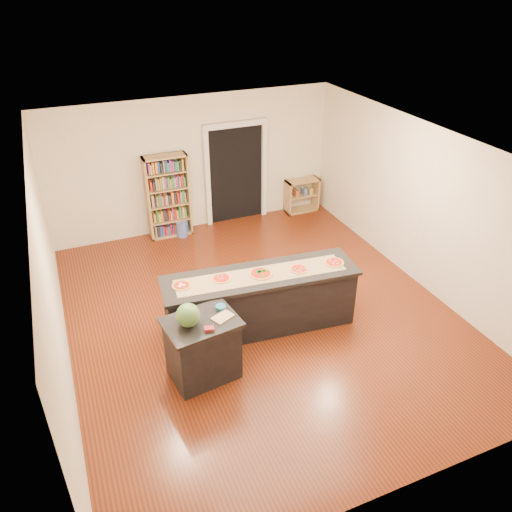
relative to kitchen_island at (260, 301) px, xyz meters
name	(u,v)px	position (x,y,z in m)	size (l,w,h in m)	color
room	(261,239)	(0.13, 0.29, 0.91)	(6.00, 7.00, 2.80)	#EDE0C7
doorway	(236,168)	(1.03, 3.75, 0.71)	(1.40, 0.09, 2.21)	black
kitchen_island	(260,301)	(0.00, 0.00, 0.00)	(2.97, 0.80, 0.98)	black
side_counter	(203,349)	(-1.15, -0.70, -0.01)	(0.96, 0.70, 0.95)	black
bookshelf	(168,197)	(-0.52, 3.59, 0.38)	(0.87, 0.31, 1.75)	tan
low_shelf	(302,195)	(2.57, 3.58, -0.11)	(0.77, 0.33, 0.77)	tan
waste_bin	(182,229)	(-0.33, 3.42, -0.33)	(0.23, 0.23, 0.33)	#516AB5
kraft_paper	(261,275)	(0.00, -0.02, 0.49)	(2.58, 0.46, 0.00)	olive
watermelon	(188,315)	(-1.32, -0.72, 0.61)	(0.31, 0.31, 0.31)	#144214
cutting_board	(223,317)	(-0.86, -0.74, 0.47)	(0.28, 0.19, 0.02)	tan
package_red	(209,329)	(-1.11, -0.92, 0.48)	(0.12, 0.09, 0.04)	maroon
package_teal	(221,307)	(-0.82, -0.55, 0.48)	(0.14, 0.14, 0.05)	#195966
pizza_a	(181,285)	(-1.18, 0.15, 0.50)	(0.29, 0.29, 0.02)	#B27F44
pizza_b	(221,278)	(-0.59, 0.11, 0.50)	(0.28, 0.28, 0.02)	#B27F44
pizza_c	(261,273)	(0.00, 0.00, 0.50)	(0.35, 0.35, 0.02)	#B27F44
pizza_d	(299,269)	(0.58, -0.11, 0.50)	(0.27, 0.27, 0.02)	#B27F44
pizza_e	(334,262)	(1.18, -0.14, 0.50)	(0.31, 0.31, 0.02)	#B27F44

